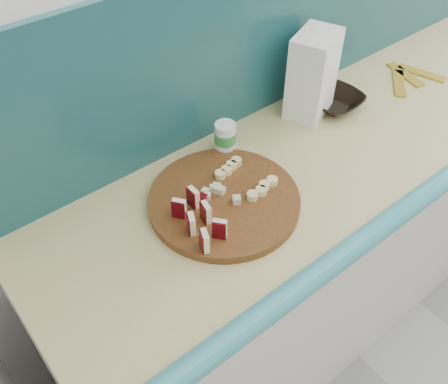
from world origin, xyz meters
TOP-DOWN VIEW (x-y plane):
  - kitchen_counter at (0.10, 1.50)m, footprint 2.20×0.63m
  - backsplash at (0.10, 1.79)m, footprint 2.20×0.02m
  - cutting_board at (-0.44, 1.52)m, footprint 0.46×0.46m
  - apple_wedges at (-0.55, 1.48)m, footprint 0.09×0.17m
  - apple_chunks at (-0.46, 1.51)m, footprint 0.05×0.07m
  - banana_slices at (-0.35, 1.53)m, footprint 0.12×0.16m
  - brown_bowl at (0.12, 1.64)m, footprint 0.19×0.19m
  - flour_bag at (0.04, 1.67)m, footprint 0.19×0.16m
  - canister at (-0.30, 1.68)m, footprint 0.06×0.06m
  - banana_peel at (0.47, 1.59)m, footprint 0.24×0.21m

SIDE VIEW (x-z plane):
  - kitchen_counter at x=0.10m, z-range 0.00..0.91m
  - banana_peel at x=0.47m, z-range 0.91..0.92m
  - cutting_board at x=-0.44m, z-range 0.91..0.94m
  - brown_bowl at x=0.12m, z-range 0.91..0.95m
  - banana_slices at x=-0.35m, z-range 0.94..0.95m
  - apple_chunks at x=-0.46m, z-range 0.94..0.96m
  - apple_wedges at x=-0.55m, z-range 0.94..0.99m
  - canister at x=-0.30m, z-range 0.91..1.02m
  - flour_bag at x=0.04m, z-range 0.91..1.18m
  - backsplash at x=0.10m, z-range 0.91..1.41m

